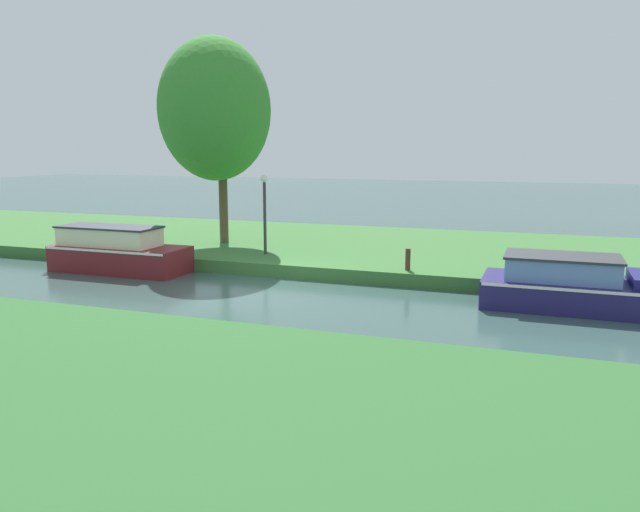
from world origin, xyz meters
name	(u,v)px	position (x,y,z in m)	size (l,w,h in m)	color
ground_plane	(253,292)	(0.00, 0.00, 0.00)	(120.00, 120.00, 0.00)	#334E4A
riverbank_far	(336,247)	(0.00, 7.00, 0.20)	(72.00, 10.00, 0.40)	#386B32
maroon_barge	(117,252)	(-5.34, 1.20, 0.63)	(4.38, 1.68, 1.44)	maroon
navy_narrowboat	(579,286)	(8.21, 1.20, 0.55)	(4.55, 2.02, 1.29)	navy
willow_tree_left	(215,110)	(-3.88, 5.10, 5.20)	(3.84, 4.40, 7.32)	brown
lamp_post	(265,204)	(-1.32, 3.64, 2.06)	(0.24, 0.24, 2.60)	#333338
mooring_post_near	(408,259)	(3.70, 2.54, 0.71)	(0.15, 0.15, 0.63)	#4E2F23
mooring_post_far	(64,239)	(-8.65, 2.54, 0.69)	(0.19, 0.19, 0.58)	#473526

